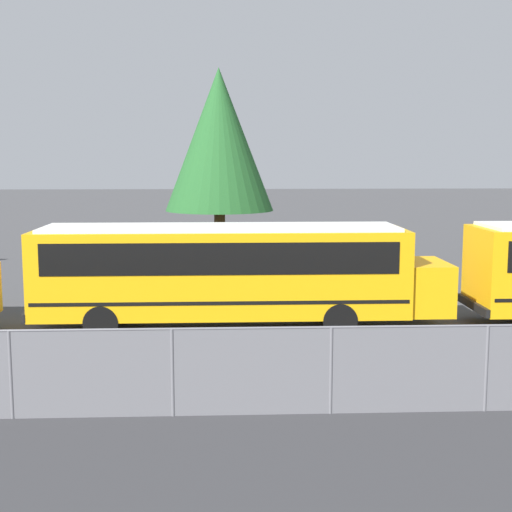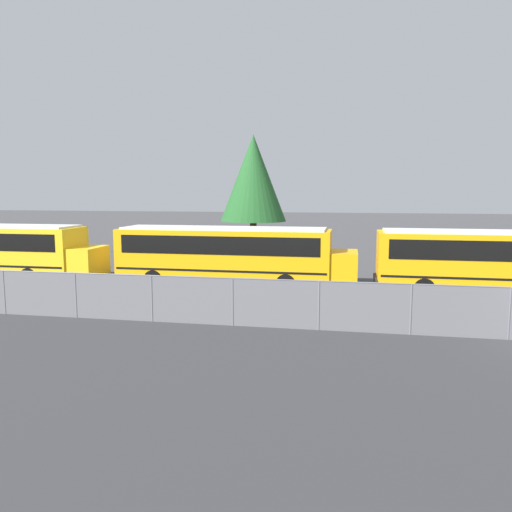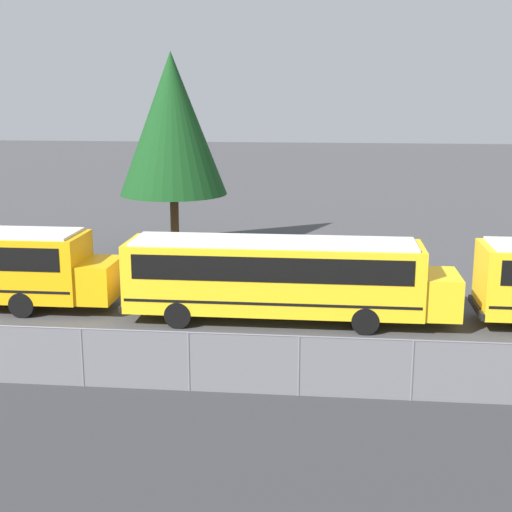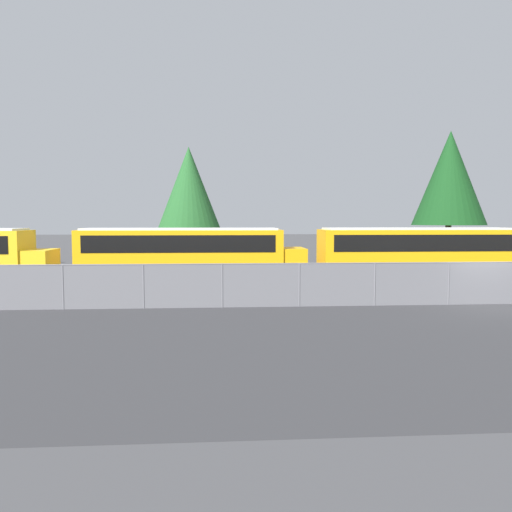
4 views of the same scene
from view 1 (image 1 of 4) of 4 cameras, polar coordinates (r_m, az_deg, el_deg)
The scene contains 2 objects.
school_bus_2 at distance 20.67m, azimuth -2.09°, elevation -0.96°, with size 12.04×2.54×3.04m.
tree_2 at distance 28.57m, azimuth -2.97°, elevation 9.23°, with size 4.31×4.31×8.48m.
Camera 1 is at (-12.83, -13.34, 4.99)m, focal length 50.00 mm.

